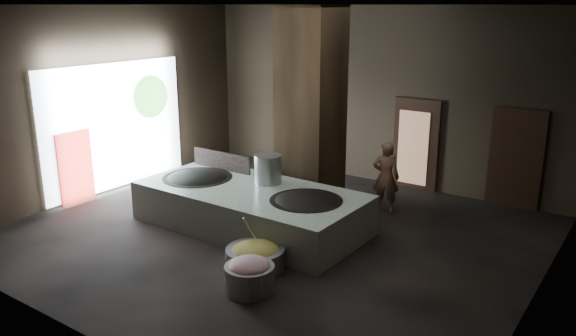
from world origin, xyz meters
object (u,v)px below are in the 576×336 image
Objects in this scene: wok_left at (198,181)px; cook at (386,177)px; hearth_platform at (251,207)px; stock_pot at (268,169)px; veg_basin at (255,259)px; meat_basin at (250,278)px; wok_right at (306,204)px.

wok_left is 0.93× the size of cook.
hearth_platform is at bearing 32.72° from cook.
stock_pot is 2.60m from veg_basin.
cook is at bearing 51.48° from hearth_platform.
meat_basin reaches higher than veg_basin.
stock_pot reaches higher than wok_left.
cook reaches higher than stock_pot.
stock_pot is 0.38× the size of cook.
wok_right is 0.86× the size of cook.
stock_pot is (1.50, 0.60, 0.38)m from wok_left.
cook is at bearing 35.77° from wok_left.
wok_right is 1.72× the size of meat_basin.
veg_basin is at bearing -48.65° from hearth_platform.
meat_basin is (-0.21, -4.60, -0.59)m from cook.
wok_left is 1.85× the size of meat_basin.
hearth_platform reaches higher than meat_basin.
cook is 4.01m from veg_basin.
stock_pot reaches higher than veg_basin.
wok_left is 1.66m from stock_pot.
cook is (1.89, 1.84, -0.31)m from stock_pot.
meat_basin is at bearing -58.59° from stock_pot.
cook is 2.00× the size of meat_basin.
cook is (0.59, 2.34, 0.07)m from wok_right.
cook is at bearing 44.27° from stock_pot.
stock_pot reaches higher than wok_right.
wok_left is 1.44× the size of veg_basin.
hearth_platform is 2.02m from veg_basin.
wok_right is 2.35m from meat_basin.
wok_right is (1.35, 0.05, 0.33)m from hearth_platform.
wok_right is (2.80, 0.10, 0.00)m from wok_left.
wok_right is at bearing 57.64° from cook.
wok_left is 4.18m from cook.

